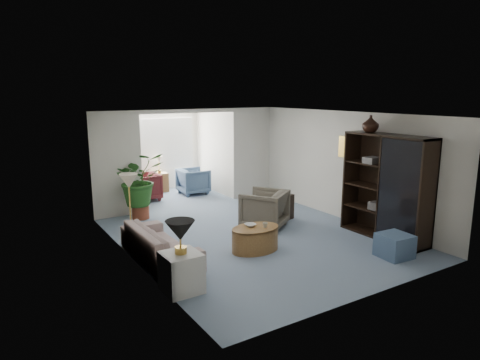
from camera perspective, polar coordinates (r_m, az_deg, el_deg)
floor at (r=8.87m, az=2.08°, el=-7.64°), size 6.00×6.00×0.00m
sunroom_floor at (r=12.34m, az=-8.68°, el=-2.22°), size 2.60×2.60×0.00m
back_pier_left at (r=10.45m, az=-16.04°, el=1.94°), size 1.20×0.12×2.50m
back_pier_right at (r=12.04m, az=1.59°, el=3.63°), size 1.20×0.12×2.50m
back_header at (r=10.99m, az=-6.75°, el=9.07°), size 2.60×0.12×0.10m
window_pane at (r=13.07m, az=-10.77°, el=4.73°), size 2.20×0.02×1.50m
window_blinds at (r=13.05m, az=-10.72°, el=4.72°), size 2.20×0.02×1.50m
framed_picture at (r=9.98m, az=14.29°, el=4.21°), size 0.04×0.50×0.40m
sofa at (r=7.81m, az=-10.58°, el=-8.27°), size 0.80×2.03×0.59m
end_table at (r=6.58m, az=-7.78°, el=-12.04°), size 0.55×0.55×0.60m
table_lamp at (r=6.35m, az=-7.94°, el=-6.66°), size 0.44×0.44×0.30m
floor_lamp at (r=8.49m, az=-14.55°, el=-0.14°), size 0.36×0.36×0.28m
coffee_table at (r=8.13m, az=2.04°, el=-7.81°), size 1.02×1.02×0.45m
coffee_bowl at (r=8.10m, az=1.36°, el=-6.00°), size 0.22×0.22×0.05m
coffee_cup at (r=8.04m, az=3.34°, el=-5.99°), size 0.11×0.11×0.09m
wingback_chair at (r=9.42m, az=3.25°, el=-3.86°), size 1.25×1.25×0.83m
side_table_dark at (r=10.08m, az=5.51°, el=-3.57°), size 0.57×0.50×0.58m
entertainment_cabinet at (r=9.09m, az=18.84°, el=-0.89°), size 0.51×1.90×2.11m
cabinet_urn at (r=9.24m, az=16.93°, el=7.15°), size 0.34×0.34×0.35m
ottoman at (r=8.29m, az=19.81°, el=-8.20°), size 0.57×0.57×0.42m
plant_pot at (r=10.39m, az=-13.04°, el=-4.11°), size 0.40×0.40×0.32m
house_plant at (r=10.21m, az=-13.24°, el=0.12°), size 1.12×0.97×1.25m
sunroom_chair_blue at (r=12.59m, az=-6.20°, el=-0.15°), size 0.84×0.82×0.74m
sunroom_chair_maroon at (r=12.03m, az=-12.63°, el=-0.91°), size 0.85×0.83×0.74m
sunroom_table at (r=12.99m, az=-10.62°, el=-0.31°), size 0.47×0.38×0.56m
shelf_clutter at (r=9.05m, az=18.72°, el=-1.43°), size 0.30×1.10×1.06m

